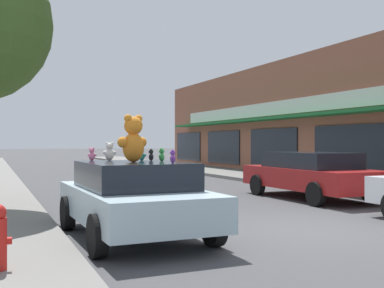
% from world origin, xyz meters
% --- Properties ---
extents(ground_plane, '(260.00, 260.00, 0.00)m').
position_xyz_m(ground_plane, '(0.00, 0.00, 0.00)').
color(ground_plane, '#424244').
extents(plush_art_car, '(2.16, 4.05, 1.33)m').
position_xyz_m(plush_art_car, '(-3.22, 0.56, 0.72)').
color(plush_art_car, '#ADC6D1').
rests_on(plush_art_car, ground_plane).
extents(teddy_bear_giant, '(0.63, 0.47, 0.84)m').
position_xyz_m(teddy_bear_giant, '(-3.24, 0.57, 1.73)').
color(teddy_bear_giant, orange).
rests_on(teddy_bear_giant, plush_art_car).
extents(teddy_bear_pink, '(0.18, 0.16, 0.25)m').
position_xyz_m(teddy_bear_pink, '(-3.77, 1.55, 1.45)').
color(teddy_bear_pink, pink).
rests_on(teddy_bear_pink, plush_art_car).
extents(teddy_bear_white, '(0.27, 0.19, 0.36)m').
position_xyz_m(teddy_bear_white, '(-3.44, 1.51, 1.50)').
color(teddy_bear_white, white).
rests_on(teddy_bear_white, plush_art_car).
extents(teddy_bear_teal, '(0.17, 0.16, 0.24)m').
position_xyz_m(teddy_bear_teal, '(-2.89, 1.19, 1.45)').
color(teddy_bear_teal, teal).
rests_on(teddy_bear_teal, plush_art_car).
extents(teddy_bear_black, '(0.13, 0.17, 0.23)m').
position_xyz_m(teddy_bear_black, '(-2.74, 1.09, 1.44)').
color(teddy_bear_black, black).
rests_on(teddy_bear_black, plush_art_car).
extents(teddy_bear_purple, '(0.14, 0.17, 0.23)m').
position_xyz_m(teddy_bear_purple, '(-2.74, -0.10, 1.44)').
color(teddy_bear_purple, purple).
rests_on(teddy_bear_purple, plush_art_car).
extents(teddy_bear_green, '(0.16, 0.17, 0.24)m').
position_xyz_m(teddy_bear_green, '(-2.65, 0.72, 1.45)').
color(teddy_bear_green, green).
rests_on(teddy_bear_green, plush_art_car).
extents(parked_car_far_center, '(2.07, 4.79, 1.39)m').
position_xyz_m(parked_car_far_center, '(3.23, 4.19, 0.76)').
color(parked_car_far_center, maroon).
rests_on(parked_car_far_center, ground_plane).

